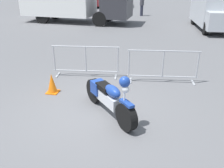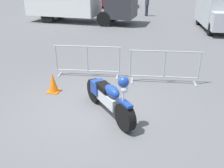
{
  "view_description": "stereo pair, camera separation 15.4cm",
  "coord_description": "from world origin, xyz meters",
  "px_view_note": "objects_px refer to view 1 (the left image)",
  "views": [
    {
      "loc": [
        1.62,
        -5.41,
        3.25
      ],
      "look_at": [
        0.49,
        0.32,
        0.65
      ],
      "focal_mm": 40.0,
      "sensor_mm": 36.0,
      "label": 1
    },
    {
      "loc": [
        1.77,
        -5.38,
        3.25
      ],
      "look_at": [
        0.49,
        0.32,
        0.65
      ],
      "focal_mm": 40.0,
      "sensor_mm": 36.0,
      "label": 2
    }
  ],
  "objects_px": {
    "motorcycle": "(109,97)",
    "traffic_cone": "(52,84)",
    "crowd_barrier_far": "(163,66)",
    "parked_car_white": "(121,0)",
    "delivery_van": "(214,9)",
    "pedestrian": "(142,4)",
    "parked_car_maroon": "(94,0)",
    "crowd_barrier_near": "(86,61)"
  },
  "relations": [
    {
      "from": "motorcycle",
      "to": "crowd_barrier_near",
      "type": "distance_m",
      "value": 2.64
    },
    {
      "from": "crowd_barrier_near",
      "to": "parked_car_maroon",
      "type": "distance_m",
      "value": 19.75
    },
    {
      "from": "crowd_barrier_far",
      "to": "parked_car_white",
      "type": "xyz_separation_m",
      "value": [
        -4.5,
        19.33,
        0.17
      ]
    },
    {
      "from": "crowd_barrier_near",
      "to": "parked_car_maroon",
      "type": "height_order",
      "value": "parked_car_maroon"
    },
    {
      "from": "delivery_van",
      "to": "traffic_cone",
      "type": "xyz_separation_m",
      "value": [
        -6.17,
        -10.79,
        -0.95
      ]
    },
    {
      "from": "parked_car_maroon",
      "to": "traffic_cone",
      "type": "xyz_separation_m",
      "value": [
        4.18,
        -20.58,
        -0.42
      ]
    },
    {
      "from": "motorcycle",
      "to": "delivery_van",
      "type": "relative_size",
      "value": 0.35
    },
    {
      "from": "crowd_barrier_far",
      "to": "parked_car_maroon",
      "type": "xyz_separation_m",
      "value": [
        -7.35,
        19.16,
        0.15
      ]
    },
    {
      "from": "delivery_van",
      "to": "pedestrian",
      "type": "relative_size",
      "value": 3.06
    },
    {
      "from": "crowd_barrier_near",
      "to": "parked_car_white",
      "type": "bearing_deg",
      "value": 95.76
    },
    {
      "from": "delivery_van",
      "to": "pedestrian",
      "type": "bearing_deg",
      "value": -138.18
    },
    {
      "from": "crowd_barrier_near",
      "to": "traffic_cone",
      "type": "height_order",
      "value": "crowd_barrier_near"
    },
    {
      "from": "crowd_barrier_near",
      "to": "parked_car_maroon",
      "type": "xyz_separation_m",
      "value": [
        -4.8,
        19.16,
        0.15
      ]
    },
    {
      "from": "pedestrian",
      "to": "traffic_cone",
      "type": "distance_m",
      "value": 15.28
    },
    {
      "from": "motorcycle",
      "to": "parked_car_maroon",
      "type": "bearing_deg",
      "value": 154.29
    },
    {
      "from": "motorcycle",
      "to": "crowd_barrier_far",
      "type": "bearing_deg",
      "value": 109.57
    },
    {
      "from": "motorcycle",
      "to": "crowd_barrier_far",
      "type": "xyz_separation_m",
      "value": [
        1.27,
        2.31,
        0.07
      ]
    },
    {
      "from": "motorcycle",
      "to": "parked_car_maroon",
      "type": "relative_size",
      "value": 0.43
    },
    {
      "from": "pedestrian",
      "to": "traffic_cone",
      "type": "xyz_separation_m",
      "value": [
        -1.31,
        -15.21,
        -0.63
      ]
    },
    {
      "from": "motorcycle",
      "to": "traffic_cone",
      "type": "bearing_deg",
      "value": -156.66
    },
    {
      "from": "crowd_barrier_near",
      "to": "traffic_cone",
      "type": "bearing_deg",
      "value": -113.68
    },
    {
      "from": "parked_car_maroon",
      "to": "pedestrian",
      "type": "xyz_separation_m",
      "value": [
        5.49,
        -5.36,
        0.22
      ]
    },
    {
      "from": "parked_car_white",
      "to": "traffic_cone",
      "type": "xyz_separation_m",
      "value": [
        1.33,
        -20.75,
        -0.44
      ]
    },
    {
      "from": "crowd_barrier_far",
      "to": "traffic_cone",
      "type": "relative_size",
      "value": 3.81
    },
    {
      "from": "crowd_barrier_near",
      "to": "delivery_van",
      "type": "relative_size",
      "value": 0.43
    },
    {
      "from": "crowd_barrier_far",
      "to": "delivery_van",
      "type": "bearing_deg",
      "value": 72.26
    },
    {
      "from": "delivery_van",
      "to": "motorcycle",
      "type": "bearing_deg",
      "value": -25.94
    },
    {
      "from": "delivery_van",
      "to": "parked_car_maroon",
      "type": "distance_m",
      "value": 14.25
    },
    {
      "from": "parked_car_maroon",
      "to": "parked_car_white",
      "type": "distance_m",
      "value": 2.86
    },
    {
      "from": "parked_car_maroon",
      "to": "traffic_cone",
      "type": "relative_size",
      "value": 7.09
    },
    {
      "from": "crowd_barrier_near",
      "to": "traffic_cone",
      "type": "distance_m",
      "value": 1.57
    },
    {
      "from": "motorcycle",
      "to": "crowd_barrier_far",
      "type": "distance_m",
      "value": 2.64
    },
    {
      "from": "parked_car_maroon",
      "to": "pedestrian",
      "type": "relative_size",
      "value": 2.48
    },
    {
      "from": "crowd_barrier_far",
      "to": "crowd_barrier_near",
      "type": "bearing_deg",
      "value": 180.0
    },
    {
      "from": "delivery_van",
      "to": "traffic_cone",
      "type": "relative_size",
      "value": 8.77
    },
    {
      "from": "traffic_cone",
      "to": "parked_car_maroon",
      "type": "bearing_deg",
      "value": 101.49
    },
    {
      "from": "motorcycle",
      "to": "traffic_cone",
      "type": "relative_size",
      "value": 3.03
    },
    {
      "from": "motorcycle",
      "to": "parked_car_white",
      "type": "distance_m",
      "value": 21.88
    },
    {
      "from": "traffic_cone",
      "to": "crowd_barrier_far",
      "type": "bearing_deg",
      "value": 24.09
    },
    {
      "from": "crowd_barrier_near",
      "to": "parked_car_white",
      "type": "distance_m",
      "value": 19.43
    },
    {
      "from": "crowd_barrier_far",
      "to": "parked_car_white",
      "type": "height_order",
      "value": "parked_car_white"
    },
    {
      "from": "parked_car_white",
      "to": "pedestrian",
      "type": "bearing_deg",
      "value": -157.95
    }
  ]
}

